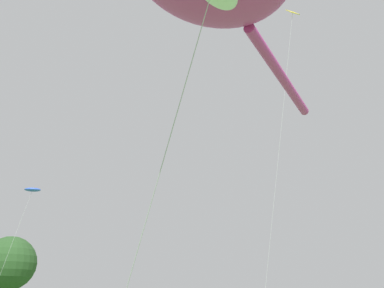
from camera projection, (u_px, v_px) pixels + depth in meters
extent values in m
cylinder|color=#CC3899|center=(282.00, 77.00, 17.82)|extent=(7.51, 2.15, 0.38)
cylinder|color=#B2B2B7|center=(157.00, 181.00, 12.08)|extent=(0.70, 4.55, 9.95)
cube|color=yellow|center=(293.00, 12.00, 32.16)|extent=(0.95, 0.86, 0.60)
cylinder|color=#B2B2B7|center=(279.00, 151.00, 27.87)|extent=(3.58, 1.75, 21.44)
ellipsoid|color=blue|center=(33.00, 190.00, 34.25)|extent=(1.41, 1.35, 0.35)
cylinder|color=#B2B2B7|center=(7.00, 256.00, 31.93)|extent=(2.37, 0.57, 9.94)
sphere|color=#284C23|center=(9.00, 263.00, 48.73)|extent=(5.76, 5.76, 5.76)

